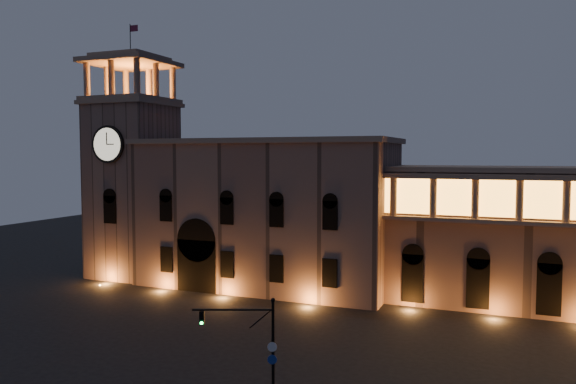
# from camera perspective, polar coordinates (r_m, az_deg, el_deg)

# --- Properties ---
(ground) EXTENTS (160.00, 160.00, 0.00)m
(ground) POSITION_cam_1_polar(r_m,az_deg,el_deg) (49.10, -11.04, -14.97)
(ground) COLOR black
(ground) RESTS_ON ground
(government_building) EXTENTS (30.80, 12.80, 17.60)m
(government_building) POSITION_cam_1_polar(r_m,az_deg,el_deg) (67.13, -2.35, -2.15)
(government_building) COLOR #795B4F
(government_building) RESTS_ON ground
(clock_tower) EXTENTS (9.80, 9.80, 32.40)m
(clock_tower) POSITION_cam_1_polar(r_m,az_deg,el_deg) (75.57, -15.49, 1.22)
(clock_tower) COLOR #795B4F
(clock_tower) RESTS_ON ground
(traffic_light) EXTENTS (4.84, 2.19, 7.10)m
(traffic_light) POSITION_cam_1_polar(r_m,az_deg,el_deg) (35.54, -2.99, -15.97)
(traffic_light) COLOR black
(traffic_light) RESTS_ON ground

